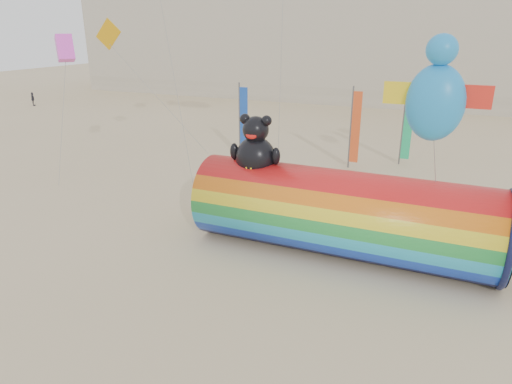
% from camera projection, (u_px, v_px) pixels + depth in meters
% --- Properties ---
extents(ground, '(160.00, 160.00, 0.00)m').
position_uv_depth(ground, '(229.00, 260.00, 17.89)').
color(ground, '#CCB58C').
rests_on(ground, ground).
extents(hotel_building, '(60.40, 15.40, 20.60)m').
position_uv_depth(hotel_building, '(305.00, 13.00, 58.50)').
color(hotel_building, '#B7AD99').
rests_on(hotel_building, ground).
extents(windsock_assembly, '(11.75, 3.58, 5.42)m').
position_uv_depth(windsock_assembly, '(342.00, 211.00, 17.87)').
color(windsock_assembly, red).
rests_on(windsock_assembly, ground).
extents(festival_banners, '(10.89, 3.20, 5.20)m').
position_uv_depth(festival_banners, '(333.00, 125.00, 29.57)').
color(festival_banners, '#59595E').
rests_on(festival_banners, ground).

